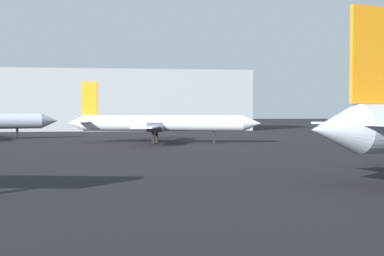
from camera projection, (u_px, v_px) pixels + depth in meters
name	position (u px, v px, depth m)	size (l,w,h in m)	color
airplane_far_left	(160.00, 123.00, 76.60)	(29.19, 21.81, 9.31)	white
terminal_building	(70.00, 101.00, 129.26)	(90.51, 18.43, 15.03)	#999EA3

